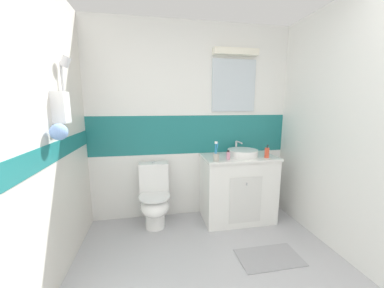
{
  "coord_description": "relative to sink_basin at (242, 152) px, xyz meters",
  "views": [
    {
      "loc": [
        -0.51,
        -0.4,
        1.48
      ],
      "look_at": [
        -0.09,
        1.88,
        1.07
      ],
      "focal_mm": 20.41,
      "sensor_mm": 36.0,
      "label": 1
    }
  ],
  "objects": [
    {
      "name": "ground_plane",
      "position": [
        -0.6,
        -0.93,
        -0.92
      ],
      "size": [
        3.2,
        3.48,
        0.04
      ],
      "primitive_type": "cube",
      "color": "#B2B2B7"
    },
    {
      "name": "wall_back_tiled",
      "position": [
        -0.59,
        0.32,
        0.37
      ],
      "size": [
        3.2,
        0.2,
        2.5
      ],
      "color": "white",
      "rests_on": "ground_plane"
    },
    {
      "name": "wall_left_shower_alcove",
      "position": [
        -1.95,
        -0.93,
        0.36
      ],
      "size": [
        0.25,
        3.48,
        2.5
      ],
      "color": "silver",
      "rests_on": "ground_plane"
    },
    {
      "name": "wall_right_plain",
      "position": [
        0.75,
        -0.93,
        0.35
      ],
      "size": [
        0.1,
        3.48,
        2.5
      ],
      "primitive_type": "cube",
      "color": "white",
      "rests_on": "ground_plane"
    },
    {
      "name": "vanity_cabinet",
      "position": [
        -0.05,
        0.01,
        -0.47
      ],
      "size": [
        0.91,
        0.54,
        0.85
      ],
      "color": "white",
      "rests_on": "ground_plane"
    },
    {
      "name": "sink_basin",
      "position": [
        0.0,
        0.0,
        0.0
      ],
      "size": [
        0.38,
        0.42,
        0.17
      ],
      "color": "white",
      "rests_on": "vanity_cabinet"
    },
    {
      "name": "toilet",
      "position": [
        -1.11,
        0.03,
        -0.53
      ],
      "size": [
        0.37,
        0.5,
        0.79
      ],
      "color": "white",
      "rests_on": "ground_plane"
    },
    {
      "name": "toothbrush_cup",
      "position": [
        -0.4,
        -0.18,
        0.01
      ],
      "size": [
        0.07,
        0.07,
        0.23
      ],
      "color": "#B2ADA3",
      "rests_on": "vanity_cabinet"
    },
    {
      "name": "soap_dispenser",
      "position": [
        0.25,
        -0.14,
        0.02
      ],
      "size": [
        0.05,
        0.05,
        0.16
      ],
      "color": "#D84C33",
      "rests_on": "vanity_cabinet"
    },
    {
      "name": "perfume_flask_small",
      "position": [
        -0.24,
        -0.15,
        0.01
      ],
      "size": [
        0.04,
        0.03,
        0.11
      ],
      "color": "pink",
      "rests_on": "vanity_cabinet"
    },
    {
      "name": "bath_mat",
      "position": [
        -0.02,
        -0.78,
        -0.89
      ],
      "size": [
        0.61,
        0.35,
        0.01
      ],
      "primitive_type": "cube",
      "color": "#99999E",
      "rests_on": "ground_plane"
    }
  ]
}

